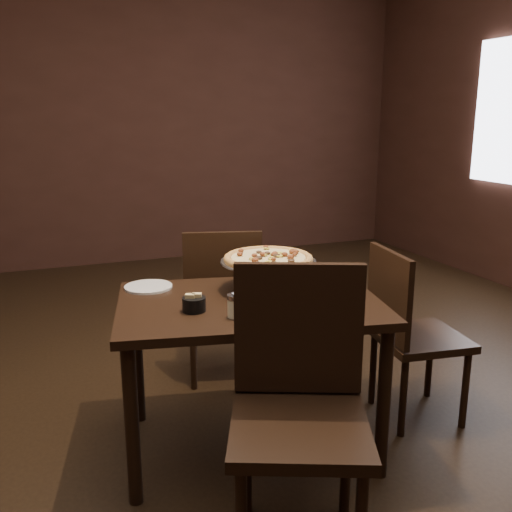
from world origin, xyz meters
name	(u,v)px	position (x,y,z in m)	size (l,w,h in m)	color
room	(250,133)	(0.06, 0.03, 1.40)	(6.04, 7.04, 2.84)	black
dining_table	(250,320)	(0.01, -0.10, 0.61)	(1.25, 0.96, 0.70)	black
pizza_stand	(268,259)	(0.14, 0.00, 0.85)	(0.44, 0.44, 0.18)	silver
parmesan_shaker	(235,305)	(-0.12, -0.27, 0.75)	(0.06, 0.06, 0.10)	beige
pepper_flake_shaker	(241,305)	(-0.10, -0.30, 0.75)	(0.06, 0.06, 0.11)	maroon
packet_caddy	(194,304)	(-0.25, -0.15, 0.73)	(0.10, 0.10, 0.07)	black
napkin_stack	(336,308)	(0.29, -0.35, 0.71)	(0.15, 0.15, 0.02)	silver
plate_left	(148,287)	(-0.36, 0.24, 0.71)	(0.22, 0.22, 0.01)	silver
plate_near	(267,317)	(0.00, -0.34, 0.71)	(0.22, 0.22, 0.01)	silver
serving_spatula	(263,269)	(0.06, -0.13, 0.84)	(0.15, 0.15, 0.02)	silver
chair_far	(222,299)	(0.10, 0.57, 0.48)	(0.51, 0.51, 0.89)	black
chair_near	(299,399)	(-0.04, -0.70, 0.54)	(0.60, 0.60, 0.98)	black
chair_side	(408,328)	(0.82, -0.14, 0.47)	(0.45, 0.45, 0.86)	black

